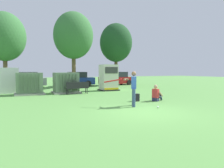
# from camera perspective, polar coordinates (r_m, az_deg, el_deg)

# --- Properties ---
(ground_plane) EXTENTS (96.00, 96.00, 0.00)m
(ground_plane) POSITION_cam_1_polar(r_m,az_deg,el_deg) (9.05, 8.72, -7.66)
(ground_plane) COLOR #5B9947
(transformer_west) EXTENTS (2.10, 1.70, 1.62)m
(transformer_west) POSITION_cam_1_polar(r_m,az_deg,el_deg) (16.54, -21.74, 0.01)
(transformer_west) COLOR #9E9B93
(transformer_west) RESTS_ON ground
(transformer_mid_west) EXTENTS (2.10, 1.70, 1.62)m
(transformer_mid_west) POSITION_cam_1_polar(r_m,az_deg,el_deg) (16.77, -12.51, 0.24)
(transformer_mid_west) COLOR #9E9B93
(transformer_mid_west) RESTS_ON ground
(generator_enclosure) EXTENTS (1.60, 1.40, 2.30)m
(generator_enclosure) POSITION_cam_1_polar(r_m,az_deg,el_deg) (18.51, -0.95, 1.72)
(generator_enclosure) COLOR #262626
(generator_enclosure) RESTS_ON ground
(park_bench) EXTENTS (1.83, 0.57, 0.92)m
(park_bench) POSITION_cam_1_polar(r_m,az_deg,el_deg) (15.92, -9.44, -0.82)
(park_bench) COLOR black
(park_bench) RESTS_ON ground
(batter) EXTENTS (1.50, 1.05, 1.74)m
(batter) POSITION_cam_1_polar(r_m,az_deg,el_deg) (10.38, 5.66, -0.74)
(batter) COLOR #384C75
(batter) RESTS_ON ground
(sports_ball) EXTENTS (0.09, 0.09, 0.09)m
(sports_ball) POSITION_cam_1_polar(r_m,az_deg,el_deg) (10.17, 12.43, -6.19)
(sports_ball) COLOR white
(sports_ball) RESTS_ON ground
(seated_spectator) EXTENTS (0.79, 0.66, 0.96)m
(seated_spectator) POSITION_cam_1_polar(r_m,az_deg,el_deg) (12.42, 12.07, -2.85)
(seated_spectator) COLOR #282D4C
(seated_spectator) RESTS_ON ground
(backpack) EXTENTS (0.33, 0.28, 0.44)m
(backpack) POSITION_cam_1_polar(r_m,az_deg,el_deg) (12.15, 6.66, -3.72)
(backpack) COLOR black
(backpack) RESTS_ON ground
(tree_left) EXTENTS (3.60, 3.60, 6.87)m
(tree_left) POSITION_cam_1_polar(r_m,az_deg,el_deg) (20.81, -27.40, 11.40)
(tree_left) COLOR brown
(tree_left) RESTS_ON ground
(tree_center_left) EXTENTS (4.15, 4.15, 7.93)m
(tree_center_left) POSITION_cam_1_polar(r_m,az_deg,el_deg) (22.84, -10.52, 12.87)
(tree_center_left) COLOR brown
(tree_center_left) RESTS_ON ground
(tree_center_right) EXTENTS (3.91, 3.91, 7.48)m
(tree_center_right) POSITION_cam_1_polar(r_m,az_deg,el_deg) (25.73, 1.10, 11.19)
(tree_center_right) COLOR brown
(tree_center_right) RESTS_ON ground
(parked_car_left_of_center) EXTENTS (4.39, 2.35, 1.62)m
(parked_car_left_of_center) POSITION_cam_1_polar(r_m,az_deg,el_deg) (23.74, -22.78, 0.94)
(parked_car_left_of_center) COLOR #B2B2B7
(parked_car_left_of_center) RESTS_ON ground
(parked_car_right_of_center) EXTENTS (4.39, 2.34, 1.62)m
(parked_car_right_of_center) POSITION_cam_1_polar(r_m,az_deg,el_deg) (24.43, -9.80, 1.24)
(parked_car_right_of_center) COLOR navy
(parked_car_right_of_center) RESTS_ON ground
(parked_car_rightmost) EXTENTS (4.38, 2.32, 1.62)m
(parked_car_rightmost) POSITION_cam_1_polar(r_m,az_deg,el_deg) (25.71, 1.29, 1.42)
(parked_car_rightmost) COLOR maroon
(parked_car_rightmost) RESTS_ON ground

